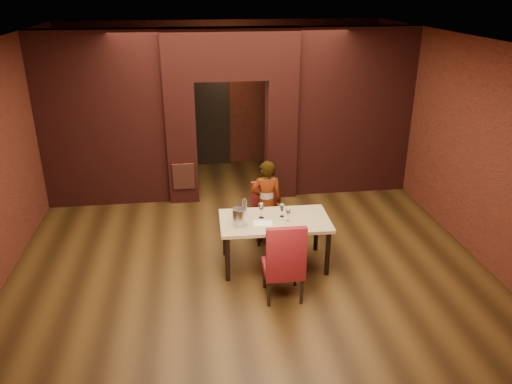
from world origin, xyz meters
TOP-DOWN VIEW (x-y plane):
  - floor at (0.00, 0.00)m, footprint 8.00×8.00m
  - ceiling at (0.00, 0.00)m, footprint 7.00×8.00m
  - wall_back at (0.00, 4.00)m, footprint 7.00×0.04m
  - wall_front at (0.00, -4.00)m, footprint 7.00×0.04m
  - wall_left at (-3.50, 0.00)m, footprint 0.04×8.00m
  - wall_right at (3.50, 0.00)m, footprint 0.04×8.00m
  - pillar_left at (-0.95, 2.00)m, footprint 0.55×0.55m
  - pillar_right at (0.95, 2.00)m, footprint 0.55×0.55m
  - lintel at (0.00, 2.00)m, footprint 2.45×0.55m
  - wing_wall_left at (-2.36, 2.00)m, footprint 2.28×0.35m
  - wing_wall_right at (2.36, 2.00)m, footprint 2.28×0.35m
  - vent_panel at (-0.95, 1.71)m, footprint 0.40×0.03m
  - rear_door at (-0.40, 3.94)m, footprint 0.90×0.08m
  - rear_door_frame at (-0.40, 3.90)m, footprint 1.02×0.04m
  - dining_table at (0.38, -0.74)m, footprint 1.62×0.94m
  - chair_far at (0.39, 0.05)m, footprint 0.48×0.48m
  - chair_near at (0.35, -1.56)m, footprint 0.52×0.52m
  - person_seated at (0.37, 0.00)m, footprint 0.51×0.34m
  - wine_glass_a at (0.19, -0.66)m, footprint 0.09×0.09m
  - wine_glass_b at (0.50, -0.66)m, footprint 0.08×0.08m
  - wine_glass_c at (0.56, -0.82)m, footprint 0.08×0.08m
  - tasting_sheet at (0.19, -0.84)m, footprint 0.30×0.24m
  - wine_bucket at (-0.15, -0.85)m, footprint 0.20×0.20m
  - water_bottle at (-0.04, -0.55)m, footprint 0.06×0.06m
  - potted_plant at (1.22, 0.25)m, footprint 0.46×0.44m

SIDE VIEW (x-z plane):
  - floor at x=0.00m, z-range 0.00..0.00m
  - potted_plant at x=1.22m, z-range 0.00..0.41m
  - dining_table at x=0.38m, z-range 0.00..0.75m
  - chair_far at x=0.39m, z-range 0.00..0.97m
  - vent_panel at x=-0.95m, z-range 0.30..0.80m
  - chair_near at x=0.35m, z-range 0.00..1.13m
  - person_seated at x=0.37m, z-range 0.00..1.40m
  - tasting_sheet at x=0.19m, z-range 0.75..0.75m
  - wine_glass_c at x=0.56m, z-range 0.75..0.93m
  - wine_glass_b at x=0.50m, z-range 0.75..0.94m
  - wine_glass_a at x=0.19m, z-range 0.75..0.97m
  - wine_bucket at x=-0.15m, z-range 0.75..1.00m
  - water_bottle at x=-0.04m, z-range 0.75..1.03m
  - rear_door at x=-0.40m, z-range 0.00..2.10m
  - rear_door_frame at x=-0.40m, z-range -0.06..2.16m
  - pillar_left at x=-0.95m, z-range 0.00..2.30m
  - pillar_right at x=0.95m, z-range 0.00..2.30m
  - wall_back at x=0.00m, z-range 0.00..3.20m
  - wall_front at x=0.00m, z-range 0.00..3.20m
  - wall_left at x=-3.50m, z-range 0.00..3.20m
  - wall_right at x=3.50m, z-range 0.00..3.20m
  - wing_wall_left at x=-2.36m, z-range 0.00..3.20m
  - wing_wall_right at x=2.36m, z-range 0.00..3.20m
  - lintel at x=0.00m, z-range 2.30..3.20m
  - ceiling at x=0.00m, z-range 3.18..3.22m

